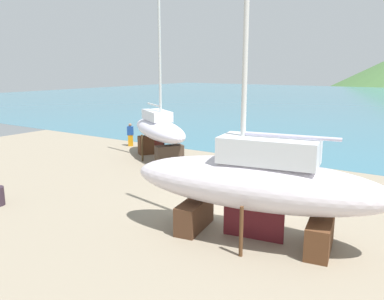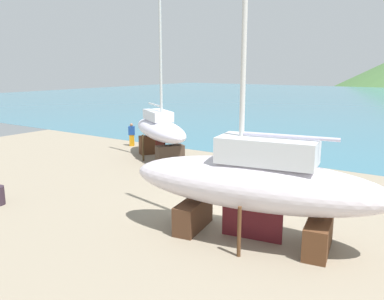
{
  "view_description": "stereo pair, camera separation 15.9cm",
  "coord_description": "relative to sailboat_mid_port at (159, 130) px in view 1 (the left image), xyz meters",
  "views": [
    {
      "loc": [
        6.72,
        -12.55,
        5.58
      ],
      "look_at": [
        -3.24,
        2.35,
        1.81
      ],
      "focal_mm": 36.61,
      "sensor_mm": 36.0,
      "label": 1
    },
    {
      "loc": [
        6.86,
        -12.46,
        5.58
      ],
      "look_at": [
        -3.24,
        2.35,
        1.81
      ],
      "focal_mm": 36.61,
      "sensor_mm": 36.0,
      "label": 2
    }
  ],
  "objects": [
    {
      "name": "sailboat_small_center",
      "position": [
        9.84,
        -7.37,
        0.12
      ],
      "size": [
        8.77,
        3.82,
        12.96
      ],
      "rotation": [
        0.0,
        0.0,
        3.31
      ],
      "color": "#4E301F",
      "rests_on": "ground"
    },
    {
      "name": "sailboat_mid_port",
      "position": [
        0.0,
        0.0,
        0.0
      ],
      "size": [
        7.12,
        5.59,
        11.69
      ],
      "rotation": [
        0.0,
        0.0,
        -0.58
      ],
      "color": "#423328",
      "rests_on": "ground"
    },
    {
      "name": "barrel_rust_far",
      "position": [
        7.64,
        -2.32,
        -1.42
      ],
      "size": [
        0.87,
        0.87,
        0.83
      ],
      "primitive_type": "cylinder",
      "rotation": [
        0.0,
        0.0,
        2.64
      ],
      "color": "brown",
      "rests_on": "ground"
    },
    {
      "name": "worker",
      "position": [
        -4.34,
        2.12,
        -0.97
      ],
      "size": [
        0.5,
        0.45,
        1.67
      ],
      "rotation": [
        0.0,
        0.0,
        5.33
      ],
      "color": "orange",
      "rests_on": "ground"
    },
    {
      "name": "ground_plane",
      "position": [
        8.15,
        -8.57,
        -1.83
      ],
      "size": [
        48.33,
        48.33,
        0.0
      ],
      "primitive_type": "plane",
      "color": "gray"
    }
  ]
}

